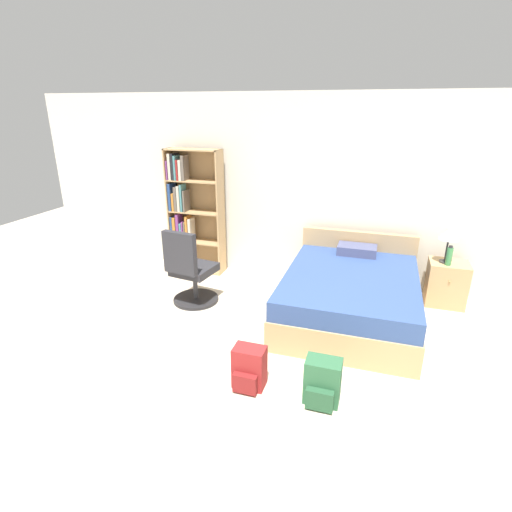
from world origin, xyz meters
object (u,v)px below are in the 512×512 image
water_bottle (449,256)px  bookshelf (189,211)px  backpack_red (249,369)px  bed (350,294)px  table_lamp (449,235)px  office_chair (190,272)px  nightstand (446,283)px  backpack_green (322,383)px

water_bottle → bookshelf: bearing=177.1°
water_bottle → backpack_red: bearing=-129.5°
bed → table_lamp: bearing=33.3°
office_chair → nightstand: (3.11, 1.00, -0.15)m
table_lamp → nightstand: bearing=12.6°
bookshelf → bed: bearing=-17.8°
bookshelf → nightstand: size_ratio=3.24×
nightstand → water_bottle: (-0.04, -0.10, 0.40)m
nightstand → office_chair: bearing=-162.1°
table_lamp → water_bottle: bearing=-72.0°
bed → office_chair: size_ratio=1.94×
backpack_green → nightstand: bearing=62.4°
nightstand → backpack_green: (-1.21, -2.33, -0.09)m
office_chair → table_lamp: size_ratio=2.27×
table_lamp → backpack_green: 2.69m
bed → backpack_red: bearing=-114.6°
office_chair → nightstand: 3.27m
nightstand → water_bottle: size_ratio=2.29×
table_lamp → water_bottle: (0.03, -0.08, -0.24)m
bed → office_chair: 1.99m
bookshelf → backpack_red: (1.77, -2.41, -0.74)m
bookshelf → backpack_red: bookshelf is taller
nightstand → backpack_red: bearing=-128.9°
bed → backpack_red: bed is taller
bed → nightstand: size_ratio=3.47×
bed → backpack_green: (-0.07, -1.61, -0.10)m
bed → office_chair: office_chair is taller
bookshelf → office_chair: (0.53, -1.08, -0.49)m
water_bottle → backpack_red: water_bottle is taller
table_lamp → backpack_red: table_lamp is taller
bed → nightstand: bed is taller
bookshelf → bed: 2.70m
nightstand → backpack_green: nightstand is taller
bookshelf → table_lamp: 3.58m
bed → table_lamp: size_ratio=4.40×
backpack_green → bookshelf: bearing=135.2°
nightstand → backpack_red: size_ratio=1.45×
water_bottle → backpack_red: size_ratio=0.63×
bed → nightstand: bearing=32.3°
bookshelf → bed: size_ratio=0.93×
office_chair → water_bottle: size_ratio=4.09×
bed → table_lamp: (1.07, 0.71, 0.64)m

